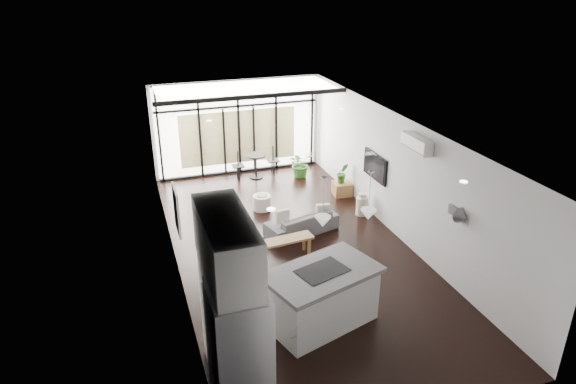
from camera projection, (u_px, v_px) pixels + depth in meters
floor at (292, 249)px, 11.37m from camera, size 5.00×10.00×0.00m
ceiling at (293, 127)px, 10.25m from camera, size 5.00×10.00×0.00m
wall_left at (172, 207)px, 10.09m from camera, size 0.02×10.00×2.80m
wall_right at (398, 177)px, 11.53m from camera, size 0.02×10.00×2.80m
wall_back at (238, 127)px, 15.15m from camera, size 5.00×0.02×2.80m
wall_front at (421, 341)px, 6.47m from camera, size 5.00×0.02×2.80m
glazing at (239, 128)px, 15.05m from camera, size 5.00×0.20×2.80m
skylight at (244, 88)px, 13.73m from camera, size 4.70×1.90×0.06m
neighbour_building at (239, 137)px, 15.23m from camera, size 3.50×0.02×1.60m
island at (321, 297)px, 8.82m from camera, size 2.17×1.66×1.05m
cooktop at (322, 271)px, 8.60m from camera, size 0.96×0.78×0.01m
fridge at (240, 350)px, 6.94m from camera, size 0.75×0.94×1.93m
appliance_column at (224, 298)px, 7.62m from camera, size 0.63×0.66×2.43m
upper_cabinets at (227, 246)px, 6.77m from camera, size 0.62×1.75×0.86m
pendant_left at (323, 222)px, 8.14m from camera, size 0.26×0.26×0.18m
pendant_right at (368, 215)px, 8.37m from camera, size 0.26×0.26×0.18m
sofa at (302, 219)px, 11.95m from camera, size 1.80×0.94×0.68m
console_bench at (281, 249)px, 10.91m from camera, size 1.43×0.49×0.45m
pouf at (262, 202)px, 13.16m from camera, size 0.57×0.57×0.38m
crate at (342, 189)px, 14.01m from camera, size 0.52×0.52×0.36m
plant_tall at (301, 167)px, 15.16m from camera, size 0.91×0.97×0.63m
plant_crate at (342, 178)px, 13.88m from camera, size 0.37×0.60×0.25m
milk_can at (362, 204)px, 12.82m from camera, size 0.32×0.32×0.59m
bistro_set at (256, 166)px, 15.09m from camera, size 1.51×0.74×0.70m
tv at (375, 166)px, 12.43m from camera, size 0.05×1.10×0.65m
ac_unit at (417, 144)px, 10.38m from camera, size 0.22×0.90×0.30m
framed_art at (176, 210)px, 9.60m from camera, size 0.04×0.70×0.90m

